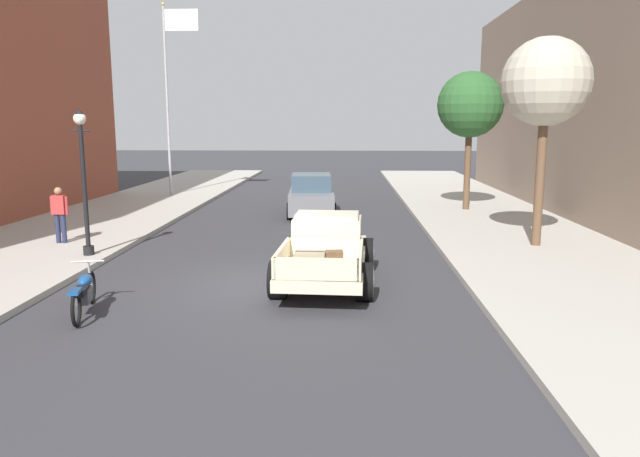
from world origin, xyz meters
The scene contains 10 objects.
ground_plane centered at (0.00, 0.00, 0.00)m, with size 140.00×140.00×0.00m, color #333338.
sidewalk_right centered at (7.25, 0.00, 0.07)m, with size 5.50×64.00×0.15m, color #ADA89E.
hotrod_truck_cream centered at (1.39, 0.47, 0.75)m, with size 2.34×5.00×1.58m.
motorcycle_parked centered at (-3.19, -2.30, 0.44)m, with size 0.72×2.08×0.93m.
car_background_grey centered at (0.45, 10.59, 0.77)m, with size 2.05×4.39×1.65m.
pedestrian_sidewalk_left centered at (-6.55, 3.79, 1.09)m, with size 0.53×0.22×1.65m.
street_lamp_near centered at (-5.06, 2.23, 2.39)m, with size 0.50×0.32×3.85m.
flagpole centered at (-6.66, 16.14, 5.77)m, with size 1.74×0.16×9.16m.
street_tree_nearest centered at (7.35, 4.05, 4.72)m, with size 2.45×2.45×5.84m.
street_tree_second centered at (6.80, 11.42, 4.35)m, with size 2.63×2.63×5.55m.
Camera 1 is at (1.79, -13.08, 3.60)m, focal length 33.34 mm.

